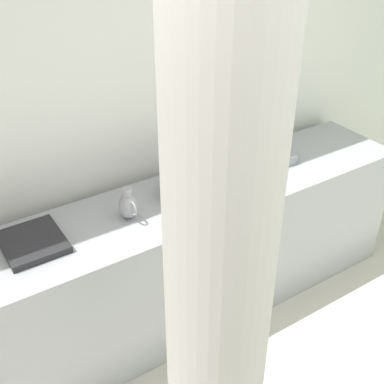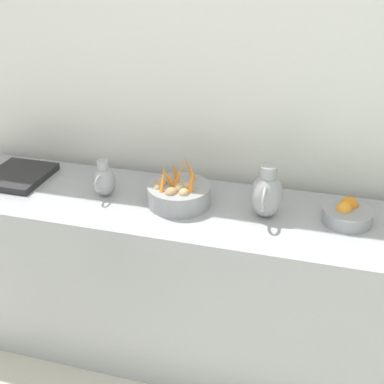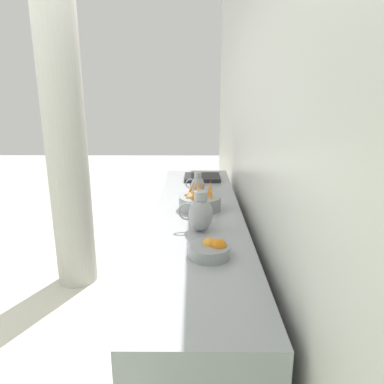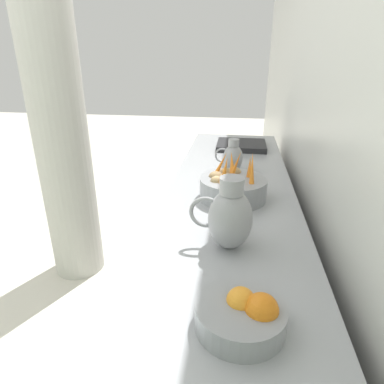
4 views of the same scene
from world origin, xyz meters
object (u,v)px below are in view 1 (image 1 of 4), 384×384
object	(u,v)px
support_column	(220,260)
metal_pitcher_short	(128,205)
vegetable_colander	(186,188)
orange_bowl	(282,153)
metal_pitcher_tall	(244,161)

from	to	relation	value
support_column	metal_pitcher_short	bearing A→B (deg)	169.11
vegetable_colander	support_column	size ratio (longest dim) A/B	0.10
orange_bowl	metal_pitcher_short	world-z (taller)	metal_pitcher_short
orange_bowl	support_column	distance (m)	1.90
vegetable_colander	support_column	distance (m)	1.39
vegetable_colander	metal_pitcher_tall	distance (m)	0.42
metal_pitcher_tall	metal_pitcher_short	bearing A→B (deg)	-89.25
support_column	vegetable_colander	bearing A→B (deg)	152.38
support_column	metal_pitcher_tall	bearing A→B (deg)	138.37
metal_pitcher_short	support_column	world-z (taller)	support_column
metal_pitcher_short	metal_pitcher_tall	bearing A→B (deg)	90.75
metal_pitcher_tall	metal_pitcher_short	distance (m)	0.80
vegetable_colander	orange_bowl	bearing A→B (deg)	93.57
vegetable_colander	metal_pitcher_tall	size ratio (longest dim) A/B	1.20
metal_pitcher_tall	support_column	xyz separation A→B (m)	(1.14, -1.01, 0.48)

